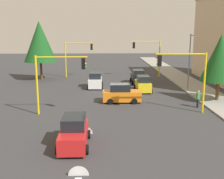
# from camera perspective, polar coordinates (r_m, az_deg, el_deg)

# --- Properties ---
(ground_plane) EXTENTS (120.00, 120.00, 0.00)m
(ground_plane) POSITION_cam_1_polar(r_m,az_deg,el_deg) (31.27, 1.15, -1.68)
(ground_plane) COLOR #353538
(sidewalk_kerb) EXTENTS (80.00, 4.00, 0.15)m
(sidewalk_kerb) POSITION_cam_1_polar(r_m,az_deg,el_deg) (38.09, 16.69, 0.44)
(sidewalk_kerb) COLOR gray
(sidewalk_kerb) RESTS_ON ground
(lane_arrow_near) EXTENTS (2.40, 1.10, 1.10)m
(lane_arrow_near) POSITION_cam_1_polar(r_m,az_deg,el_deg) (20.27, -5.60, -9.55)
(lane_arrow_near) COLOR silver
(lane_arrow_near) RESTS_ON ground
(traffic_signal_far_left) EXTENTS (0.36, 4.59, 5.80)m
(traffic_signal_far_left) POSITION_cam_1_polar(r_m,az_deg,el_deg) (45.06, 7.51, 7.76)
(traffic_signal_far_left) COLOR yellow
(traffic_signal_far_left) RESTS_ON ground
(traffic_signal_far_right) EXTENTS (0.36, 4.59, 5.56)m
(traffic_signal_far_right) POSITION_cam_1_polar(r_m,az_deg,el_deg) (44.62, -7.21, 7.53)
(traffic_signal_far_right) COLOR yellow
(traffic_signal_far_right) RESTS_ON ground
(traffic_signal_near_left) EXTENTS (0.36, 4.59, 5.53)m
(traffic_signal_near_left) POSITION_cam_1_polar(r_m,az_deg,el_deg) (25.66, 14.75, 3.79)
(traffic_signal_near_left) COLOR yellow
(traffic_signal_near_left) RESTS_ON ground
(traffic_signal_near_right) EXTENTS (0.36, 4.59, 5.31)m
(traffic_signal_near_right) POSITION_cam_1_polar(r_m,az_deg,el_deg) (24.90, -11.10, 3.37)
(traffic_signal_near_right) COLOR yellow
(traffic_signal_near_right) RESTS_ON ground
(street_lamp_curbside) EXTENTS (2.15, 0.28, 7.00)m
(street_lamp_curbside) POSITION_cam_1_polar(r_m,az_deg,el_deg) (35.77, 15.83, 6.68)
(street_lamp_curbside) COLOR slate
(street_lamp_curbside) RESTS_ON ground
(tree_opposite_side) EXTENTS (4.78, 4.78, 8.77)m
(tree_opposite_side) POSITION_cam_1_polar(r_m,az_deg,el_deg) (43.34, -14.63, 9.51)
(tree_opposite_side) COLOR brown
(tree_opposite_side) RESTS_ON ground
(tree_roadside_near) EXTENTS (3.87, 3.87, 7.06)m
(tree_roadside_near) POSITION_cam_1_polar(r_m,az_deg,el_deg) (30.97, 21.32, 6.05)
(tree_roadside_near) COLOR brown
(tree_roadside_near) RESTS_ON ground
(car_white) EXTENTS (3.66, 2.04, 1.98)m
(car_white) POSITION_cam_1_polar(r_m,az_deg,el_deg) (36.59, -3.47, 1.78)
(car_white) COLOR white
(car_white) RESTS_ON ground
(car_red) EXTENTS (4.10, 2.00, 1.98)m
(car_red) POSITION_cam_1_polar(r_m,az_deg,el_deg) (18.54, -7.80, -8.77)
(car_red) COLOR red
(car_red) RESTS_ON ground
(car_black) EXTENTS (3.91, 2.00, 1.98)m
(car_black) POSITION_cam_1_polar(r_m,az_deg,el_deg) (39.57, 5.34, 2.54)
(car_black) COLOR black
(car_black) RESTS_ON ground
(car_orange) EXTENTS (1.96, 3.98, 1.98)m
(car_orange) POSITION_cam_1_polar(r_m,az_deg,el_deg) (29.13, 1.94, -0.91)
(car_orange) COLOR orange
(car_orange) RESTS_ON ground
(car_yellow) EXTENTS (3.67, 1.94, 1.98)m
(car_yellow) POSITION_cam_1_polar(r_m,az_deg,el_deg) (34.48, 6.39, 1.08)
(car_yellow) COLOR yellow
(car_yellow) RESTS_ON ground
(pedestrian_crossing) EXTENTS (0.40, 0.24, 1.70)m
(pedestrian_crossing) POSITION_cam_1_polar(r_m,az_deg,el_deg) (28.43, 17.25, -1.76)
(pedestrian_crossing) COLOR #262638
(pedestrian_crossing) RESTS_ON ground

